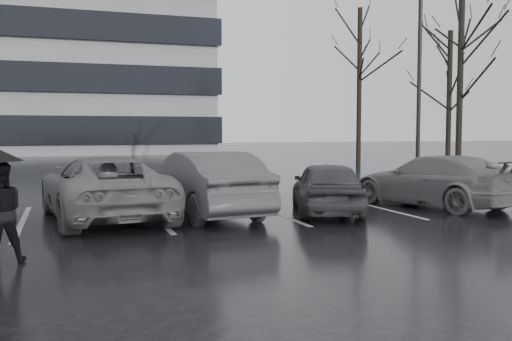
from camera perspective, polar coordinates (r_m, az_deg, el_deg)
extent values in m
plane|color=black|center=(11.44, 2.76, -5.81)|extent=(160.00, 160.00, 0.00)
imported|color=black|center=(13.48, 7.12, -1.66)|extent=(2.58, 3.95, 1.25)
imported|color=#2C2B2E|center=(13.11, -5.16, -1.31)|extent=(2.15, 4.65, 1.48)
imported|color=#4D4D50|center=(12.96, -14.93, -1.68)|extent=(2.89, 5.24, 1.39)
imported|color=#4D4D50|center=(15.29, 17.37, -1.00)|extent=(3.05, 4.91, 1.33)
cylinder|color=gray|center=(21.63, 15.81, -1.07)|extent=(0.47, 0.47, 0.19)
cylinder|color=black|center=(21.67, 16.02, 9.85)|extent=(0.15, 0.15, 8.43)
cube|color=#9C9C9E|center=(13.17, -22.34, -4.80)|extent=(0.12, 5.00, 0.00)
cube|color=#9C9C9E|center=(13.28, -10.16, -4.49)|extent=(0.12, 5.00, 0.00)
cube|color=#9C9C9E|center=(13.96, 1.32, -4.02)|extent=(0.12, 5.00, 0.00)
cube|color=#9C9C9E|center=(15.13, 11.36, -3.47)|extent=(0.12, 5.00, 0.00)
cube|color=#9C9C9E|center=(16.70, 19.72, -2.93)|extent=(0.12, 5.00, 0.00)
cylinder|color=black|center=(26.15, 19.73, 8.27)|extent=(0.26, 0.26, 8.00)
cylinder|color=black|center=(30.80, 18.75, 6.68)|extent=(0.26, 0.26, 7.00)
cylinder|color=black|center=(31.45, 10.28, 8.13)|extent=(0.26, 0.26, 8.50)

